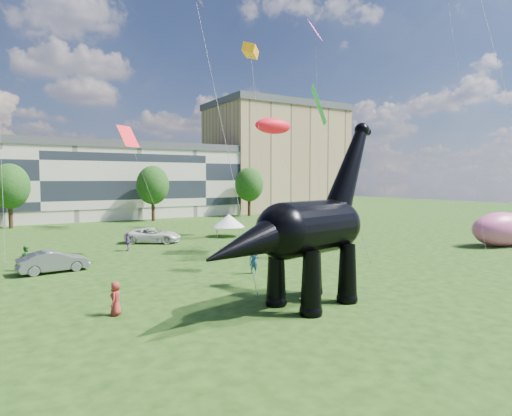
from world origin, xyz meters
TOP-DOWN VIEW (x-y plane):
  - ground at (0.00, 0.00)m, footprint 220.00×220.00m
  - terrace_row at (-8.00, 62.00)m, footprint 78.00×11.00m
  - apartment_block at (40.00, 65.00)m, footprint 28.00×18.00m
  - tree_mid_left at (-12.00, 53.00)m, footprint 5.20×5.20m
  - tree_mid_right at (8.00, 53.00)m, footprint 5.20×5.20m
  - tree_far_right at (26.00, 53.00)m, footprint 5.20×5.20m
  - dinosaur_sculpture at (0.42, 3.36)m, footprint 12.98×5.01m
  - car_grey at (-10.17, 19.46)m, footprint 4.95×2.21m
  - car_white at (0.55, 29.79)m, footprint 6.36×5.21m
  - car_dark at (10.80, 19.15)m, footprint 2.61×5.42m
  - gazebo_near at (9.79, 30.11)m, footprint 5.01×5.01m
  - gazebo_far at (17.36, 30.24)m, footprint 4.83×4.83m
  - inflatable_pink at (29.97, 9.33)m, footprint 7.45×4.72m
  - visitors at (-3.06, 14.76)m, footprint 51.02×41.17m

SIDE VIEW (x-z plane):
  - ground at x=0.00m, z-range 0.00..0.00m
  - car_dark at x=10.80m, z-range 0.00..1.52m
  - car_grey at x=-10.17m, z-range 0.00..1.58m
  - car_white at x=0.55m, z-range 0.00..1.61m
  - visitors at x=-3.06m, z-range -0.07..1.82m
  - inflatable_pink at x=29.97m, z-range 0.00..3.46m
  - gazebo_far at x=17.36m, z-range 0.53..3.12m
  - gazebo_near at x=9.79m, z-range 0.53..3.17m
  - dinosaur_sculpture at x=0.42m, z-range -1.30..9.30m
  - terrace_row at x=-8.00m, z-range 0.00..12.00m
  - tree_mid_left at x=-12.00m, z-range 1.57..11.01m
  - tree_mid_right at x=8.00m, z-range 1.57..11.01m
  - tree_far_right at x=26.00m, z-range 1.57..11.01m
  - apartment_block at x=40.00m, z-range 0.00..22.00m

